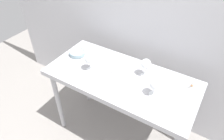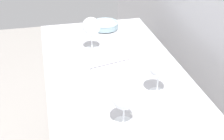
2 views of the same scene
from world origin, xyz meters
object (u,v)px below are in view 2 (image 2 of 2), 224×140
tasting_sheet_lower (134,43)px  tasting_bowl (105,25)px  tasting_sheet_upper (165,120)px  wine_glass_near_left (91,27)px  open_notebook (111,65)px  wine_glass_near_right (124,98)px  wine_glass_far_right (159,66)px

tasting_sheet_lower → tasting_bowl: (-0.24, -0.12, 0.02)m
tasting_sheet_upper → tasting_bowl: 0.92m
tasting_sheet_lower → wine_glass_near_left: bearing=-91.7°
open_notebook → tasting_bowl: 0.47m
open_notebook → tasting_sheet_upper: open_notebook is taller
wine_glass_near_right → tasting_bowl: (-0.90, 0.12, -0.09)m
wine_glass_near_left → tasting_sheet_lower: bearing=95.0°
tasting_sheet_upper → tasting_bowl: size_ratio=1.28×
wine_glass_far_right → open_notebook: bearing=-153.2°
wine_glass_near_right → open_notebook: (-0.44, 0.05, -0.11)m
open_notebook → wine_glass_far_right: bearing=12.7°
wine_glass_near_left → open_notebook: wine_glass_near_left is taller
wine_glass_near_left → tasting_sheet_lower: (-0.02, 0.24, -0.13)m
wine_glass_near_left → tasting_sheet_lower: wine_glass_near_left is taller
wine_glass_near_right → open_notebook: size_ratio=0.46×
wine_glass_near_right → tasting_sheet_lower: 0.71m
wine_glass_near_right → wine_glass_far_right: 0.25m
wine_glass_near_right → tasting_sheet_upper: wine_glass_near_right is taller
tasting_sheet_upper → wine_glass_near_left: bearing=-174.1°
wine_glass_near_left → open_notebook: 0.24m
tasting_sheet_lower → tasting_bowl: tasting_bowl is taller
wine_glass_near_right → wine_glass_far_right: size_ratio=0.92×
wine_glass_near_left → tasting_sheet_upper: wine_glass_near_left is taller
open_notebook → wine_glass_near_right: bearing=-20.8°
wine_glass_far_right → tasting_bowl: bearing=-174.5°
wine_glass_near_right → tasting_sheet_lower: size_ratio=0.77×
wine_glass_near_right → wine_glass_near_left: bearing=-179.4°
wine_glass_far_right → tasting_sheet_lower: bearing=174.7°
wine_glass_near_left → wine_glass_far_right: bearing=22.6°
wine_glass_near_right → wine_glass_far_right: (-0.17, 0.19, 0.01)m
wine_glass_far_right → wine_glass_near_left: 0.51m
wine_glass_near_right → wine_glass_near_left: (-0.64, -0.01, 0.02)m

